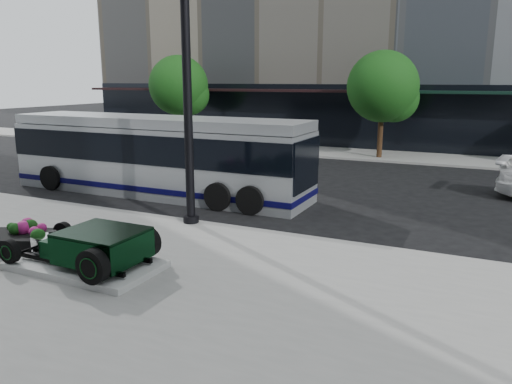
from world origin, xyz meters
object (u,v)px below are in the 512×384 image
at_px(hot_rod, 95,246).
at_px(lamppost, 187,89).
at_px(transit_bus, 157,155).
at_px(flower_planter, 30,241).

distance_m(hot_rod, lamppost, 5.34).
height_order(hot_rod, transit_bus, transit_bus).
height_order(lamppost, transit_bus, lamppost).
relative_size(hot_rod, flower_planter, 1.31).
bearing_deg(transit_bus, flower_planter, -79.35).
relative_size(lamppost, transit_bus, 0.70).
distance_m(hot_rod, transit_bus, 8.32).
relative_size(hot_rod, transit_bus, 0.27).
bearing_deg(hot_rod, lamppost, 92.50).
height_order(flower_planter, transit_bus, transit_bus).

